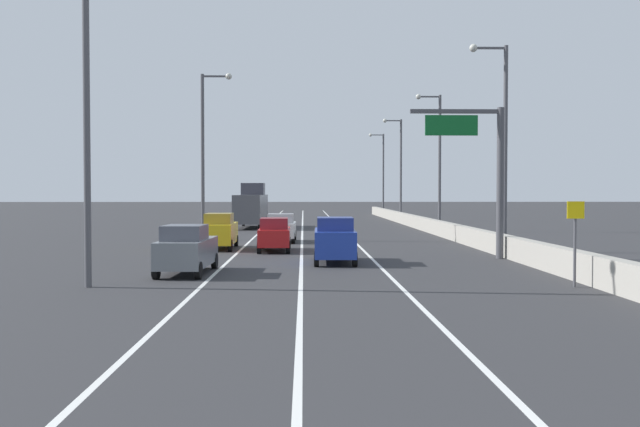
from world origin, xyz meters
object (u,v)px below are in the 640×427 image
(lamp_post_left_mid, at_px, (206,146))
(car_red_2, at_px, (275,235))
(lamp_post_right_second, at_px, (501,134))
(car_white_3, at_px, (281,228))
(speed_advisory_sign, at_px, (575,237))
(lamp_post_left_near, at_px, (93,101))
(car_yellow_0, at_px, (220,231))
(car_gray_1, at_px, (187,249))
(lamp_post_right_third, at_px, (437,154))
(lamp_post_right_fifth, at_px, (382,169))
(car_blue_4, at_px, (335,240))
(lamp_post_right_fourth, at_px, (399,163))
(box_truck, at_px, (251,207))
(overhead_sign_gantry, at_px, (486,164))

(lamp_post_left_mid, relative_size, car_red_2, 2.60)
(lamp_post_right_second, xyz_separation_m, car_white_3, (-12.37, 8.01, -5.54))
(speed_advisory_sign, xyz_separation_m, lamp_post_left_near, (-16.75, 0.38, 4.71))
(car_yellow_0, distance_m, car_red_2, 3.61)
(lamp_post_right_second, distance_m, car_gray_1, 19.45)
(speed_advisory_sign, height_order, lamp_post_left_mid, lamp_post_left_mid)
(lamp_post_right_third, bearing_deg, lamp_post_right_fifth, 90.28)
(lamp_post_left_mid, bearing_deg, car_gray_1, -84.56)
(car_blue_4, bearing_deg, car_gray_1, -144.60)
(lamp_post_right_fifth, distance_m, car_blue_4, 67.38)
(lamp_post_right_second, relative_size, lamp_post_right_fifth, 1.00)
(car_yellow_0, bearing_deg, car_gray_1, -89.46)
(lamp_post_right_third, bearing_deg, lamp_post_left_mid, -150.19)
(lamp_post_left_near, bearing_deg, lamp_post_right_fifth, 76.35)
(lamp_post_left_mid, relative_size, car_gray_1, 2.40)
(lamp_post_right_third, relative_size, lamp_post_right_fourth, 1.00)
(lamp_post_right_fourth, distance_m, box_truck, 21.17)
(speed_advisory_sign, relative_size, lamp_post_right_third, 0.26)
(lamp_post_right_third, height_order, lamp_post_left_mid, same)
(car_red_2, distance_m, car_white_3, 7.25)
(lamp_post_right_third, xyz_separation_m, car_blue_4, (-9.64, -26.04, -5.41))
(lamp_post_right_second, distance_m, car_yellow_0, 16.81)
(lamp_post_left_near, bearing_deg, car_blue_4, 43.88)
(lamp_post_right_second, bearing_deg, lamp_post_right_fourth, 90.37)
(lamp_post_right_fourth, xyz_separation_m, car_white_3, (-12.10, -32.45, -5.54))
(lamp_post_right_fifth, relative_size, car_yellow_0, 2.39)
(car_white_3, bearing_deg, overhead_sign_gantry, -48.68)
(speed_advisory_sign, xyz_separation_m, car_yellow_0, (-14.32, 16.97, -0.72))
(lamp_post_right_third, distance_m, lamp_post_right_fourth, 20.23)
(car_red_2, bearing_deg, car_white_3, 88.96)
(speed_advisory_sign, relative_size, lamp_post_right_second, 0.26)
(lamp_post_left_near, distance_m, car_white_3, 23.64)
(lamp_post_right_fifth, bearing_deg, car_red_2, -101.81)
(lamp_post_right_third, height_order, lamp_post_right_fifth, same)
(lamp_post_left_near, bearing_deg, lamp_post_right_second, 38.07)
(lamp_post_left_mid, height_order, car_yellow_0, lamp_post_left_mid)
(car_yellow_0, distance_m, car_white_3, 6.58)
(lamp_post_right_third, relative_size, lamp_post_left_mid, 1.00)
(overhead_sign_gantry, distance_m, box_truck, 33.74)
(lamp_post_right_fifth, bearing_deg, car_yellow_0, -105.12)
(car_blue_4, bearing_deg, overhead_sign_gantry, 13.85)
(car_gray_1, bearing_deg, car_blue_4, 35.40)
(lamp_post_right_third, bearing_deg, lamp_post_right_second, -90.64)
(car_gray_1, distance_m, car_blue_4, 7.61)
(lamp_post_right_fourth, bearing_deg, car_gray_1, -106.85)
(lamp_post_right_fourth, xyz_separation_m, car_red_2, (-12.24, -39.70, -5.54))
(car_yellow_0, relative_size, car_white_3, 1.17)
(lamp_post_right_third, bearing_deg, car_blue_4, -110.31)
(lamp_post_right_second, distance_m, lamp_post_right_fifth, 60.69)
(car_red_2, bearing_deg, lamp_post_left_near, -110.70)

